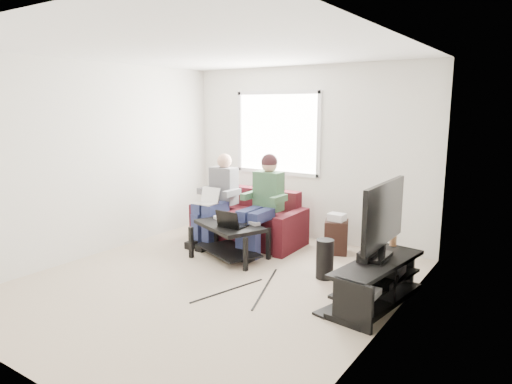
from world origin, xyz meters
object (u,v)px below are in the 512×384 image
Objects in this scene: tv_stand at (377,285)px; subwoofer at (325,259)px; sofa at (250,222)px; coffee_table at (229,233)px; tv at (384,216)px; end_table at (336,235)px.

tv_stand is 2.98× the size of subwoofer.
sofa reaches higher than coffee_table.
coffee_table is 2.14m from tv_stand.
tv_stand is 0.83m from subwoofer.
tv reaches higher than coffee_table.
tv reaches higher than sofa.
tv is at bearing -48.92° from end_table.
sofa is at bearing 105.83° from coffee_table.
end_table is (-0.28, 0.95, 0.02)m from subwoofer.
coffee_table is 1.01× the size of tv.
subwoofer is at bearing -73.43° from end_table.
tv_stand is at bearing -51.13° from end_table.
sofa is at bearing 155.33° from tv_stand.
coffee_table is (0.23, -0.81, 0.06)m from sofa.
coffee_table is 2.35× the size of subwoofer.
coffee_table is at bearing -177.13° from subwoofer.
coffee_table is 2.19m from tv.
tv reaches higher than tv_stand.
sofa is 1.19× the size of tv_stand.
subwoofer is at bearing -24.97° from sofa.
end_table is (1.08, 1.02, -0.10)m from coffee_table.
sofa is 1.33m from end_table.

